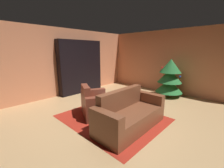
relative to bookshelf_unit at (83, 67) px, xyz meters
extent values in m
plane|color=tan|center=(2.65, -0.65, -1.09)|extent=(7.69, 7.69, 0.00)
cube|color=#D37D55|center=(2.65, 2.58, 0.25)|extent=(5.82, 0.06, 2.67)
cube|color=#D37D55|center=(-0.23, -0.65, 0.25)|extent=(0.06, 6.52, 2.67)
cube|color=#A02618|center=(2.74, -1.02, -1.09)|extent=(2.61, 2.19, 0.01)
cube|color=black|center=(0.13, -0.11, 0.03)|extent=(0.03, 1.99, 2.23)
cube|color=black|center=(-0.02, 0.87, 0.03)|extent=(0.32, 0.02, 2.23)
cube|color=black|center=(-0.02, -1.09, 0.03)|extent=(0.32, 0.03, 2.23)
cube|color=black|center=(-0.02, -0.11, -1.08)|extent=(0.30, 1.94, 0.03)
cube|color=black|center=(-0.02, -0.11, -0.64)|extent=(0.30, 1.94, 0.03)
cube|color=black|center=(-0.02, -0.11, -0.19)|extent=(0.30, 1.94, 0.02)
cube|color=black|center=(-0.02, -0.11, 0.25)|extent=(0.30, 1.94, 0.02)
cube|color=black|center=(-0.02, -0.11, 0.69)|extent=(0.30, 1.94, 0.02)
cube|color=black|center=(-0.02, -0.11, 1.13)|extent=(0.30, 1.94, 0.03)
cube|color=black|center=(-0.14, -0.11, -0.27)|extent=(0.05, 1.13, 0.70)
cube|color=black|center=(-0.11, -0.11, -0.27)|extent=(0.03, 1.16, 0.73)
cube|color=#ACA88A|center=(-0.08, 0.80, -0.93)|extent=(0.19, 0.05, 0.27)
cube|color=#814A9B|center=(-0.06, 0.74, -0.87)|extent=(0.22, 0.04, 0.38)
cube|color=#1B4693|center=(-0.09, 0.69, -0.88)|extent=(0.16, 0.05, 0.37)
cube|color=teal|center=(-0.09, 0.65, -0.90)|extent=(0.18, 0.04, 0.33)
cube|color=orange|center=(-0.09, 0.60, -0.90)|extent=(0.17, 0.03, 0.34)
cube|color=#308A49|center=(-0.09, 0.82, 0.45)|extent=(0.16, 0.04, 0.38)
cube|color=#1A688A|center=(-0.09, 0.77, 0.42)|extent=(0.17, 0.04, 0.33)
cube|color=orange|center=(-0.09, 0.72, 0.43)|extent=(0.16, 0.04, 0.33)
cube|color=navy|center=(-0.07, 0.67, 0.42)|extent=(0.21, 0.04, 0.32)
cube|color=#257E31|center=(-0.07, 0.62, 0.39)|extent=(0.20, 0.05, 0.26)
cube|color=#286A7F|center=(-0.05, 0.57, 0.44)|extent=(0.24, 0.03, 0.37)
cube|color=orange|center=(-0.09, 0.52, 0.40)|extent=(0.17, 0.05, 0.28)
cube|color=#A8A09C|center=(-0.08, 0.47, 0.43)|extent=(0.18, 0.03, 0.34)
cube|color=gold|center=(-0.07, 0.44, 0.41)|extent=(0.21, 0.03, 0.31)
cube|color=#B2AA8C|center=(-0.07, 0.82, 0.82)|extent=(0.20, 0.04, 0.24)
cube|color=#984B95|center=(-0.06, 0.78, 0.87)|extent=(0.22, 0.03, 0.35)
cube|color=#297C31|center=(-0.07, 0.74, 0.83)|extent=(0.20, 0.03, 0.26)
cube|color=navy|center=(-0.08, 0.70, 0.86)|extent=(0.18, 0.04, 0.32)
cube|color=#57272F|center=(-0.10, 0.66, 0.81)|extent=(0.15, 0.03, 0.23)
cube|color=red|center=(-0.10, 0.62, 0.86)|extent=(0.15, 0.03, 0.32)
cube|color=#BE9A95|center=(-0.08, 0.58, 0.83)|extent=(0.18, 0.05, 0.27)
cube|color=gold|center=(-0.08, 0.53, 0.86)|extent=(0.18, 0.05, 0.33)
cube|color=brown|center=(2.29, -1.21, -0.89)|extent=(0.87, 0.92, 0.39)
cube|color=brown|center=(2.16, -1.46, -0.45)|extent=(0.61, 0.42, 0.49)
cube|color=brown|center=(2.63, -1.38, -0.76)|extent=(0.49, 0.73, 0.66)
cube|color=brown|center=(1.94, -1.03, -0.76)|extent=(0.49, 0.73, 0.66)
ellipsoid|color=beige|center=(2.37, -1.16, -0.60)|extent=(0.33, 0.29, 0.18)
sphere|color=beige|center=(2.40, -1.04, -0.55)|extent=(0.13, 0.13, 0.13)
cube|color=brown|center=(3.42, -1.09, -0.88)|extent=(0.83, 1.51, 0.42)
cube|color=brown|center=(3.11, -1.09, -0.44)|extent=(0.20, 1.50, 0.47)
cube|color=brown|center=(3.43, -1.93, -0.75)|extent=(0.80, 0.21, 0.68)
cube|color=brown|center=(3.40, -0.24, -0.75)|extent=(0.80, 0.21, 0.68)
cylinder|color=black|center=(2.87, -0.94, -0.87)|extent=(0.04, 0.04, 0.45)
cylinder|color=black|center=(2.56, -0.75, -0.87)|extent=(0.04, 0.04, 0.45)
cylinder|color=black|center=(2.55, -1.14, -0.87)|extent=(0.04, 0.04, 0.45)
cylinder|color=silver|center=(2.65, -0.95, -0.63)|extent=(0.80, 0.80, 0.02)
cube|color=navy|center=(2.60, -0.93, -0.61)|extent=(0.17, 0.13, 0.02)
cube|color=gray|center=(2.60, -0.94, -0.59)|extent=(0.23, 0.16, 0.02)
cube|color=red|center=(2.61, -0.93, -0.58)|extent=(0.17, 0.17, 0.02)
cube|color=gray|center=(2.61, -0.94, -0.56)|extent=(0.17, 0.15, 0.02)
cylinder|color=navy|center=(2.83, -0.82, -0.51)|extent=(0.08, 0.08, 0.22)
cylinder|color=navy|center=(2.83, -0.82, -0.37)|extent=(0.03, 0.03, 0.08)
cylinder|color=brown|center=(3.03, 1.96, -1.00)|extent=(0.08, 0.08, 0.18)
cone|color=#266D32|center=(3.03, 1.96, -0.65)|extent=(1.03, 1.03, 0.53)
cone|color=#266D32|center=(3.03, 1.96, -0.26)|extent=(0.92, 0.92, 0.53)
cone|color=#266D32|center=(3.03, 1.96, 0.14)|extent=(0.81, 0.81, 0.53)
sphere|color=yellow|center=(2.86, 2.34, -0.76)|extent=(0.07, 0.07, 0.07)
sphere|color=red|center=(2.79, 1.75, 0.07)|extent=(0.07, 0.07, 0.07)
sphere|color=blue|center=(3.35, 2.16, -0.27)|extent=(0.08, 0.08, 0.08)
sphere|color=red|center=(2.87, 2.34, -0.70)|extent=(0.07, 0.07, 0.07)
sphere|color=yellow|center=(2.70, 2.12, -0.23)|extent=(0.07, 0.07, 0.07)
sphere|color=yellow|center=(3.01, 2.33, -0.30)|extent=(0.08, 0.08, 0.08)
camera|label=1|loc=(5.30, -3.70, 0.73)|focal=23.36mm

